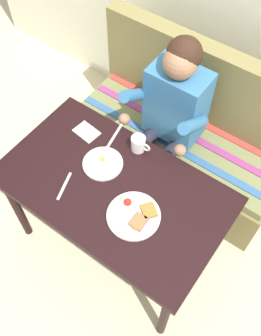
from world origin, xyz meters
TOP-DOWN VIEW (x-y plane):
  - ground_plane at (0.00, 0.00)m, footprint 8.00×8.00m
  - table at (0.00, 0.00)m, footprint 1.20×0.70m
  - couch at (0.00, 0.76)m, footprint 1.44×0.56m
  - person at (-0.04, 0.59)m, footprint 0.45×0.61m
  - plate_breakfast at (0.19, -0.08)m, footprint 0.27×0.27m
  - plate_eggs at (-0.13, 0.08)m, footprint 0.22×0.22m
  - coffee_mug at (-0.04, 0.27)m, footprint 0.12×0.08m
  - napkin at (-0.34, 0.20)m, footprint 0.15×0.11m
  - fork at (-0.21, -0.15)m, footprint 0.07×0.17m
  - knife at (-0.19, 0.26)m, footprint 0.05×0.20m

SIDE VIEW (x-z plane):
  - ground_plane at x=0.00m, z-range 0.00..0.00m
  - couch at x=0.00m, z-range -0.17..0.83m
  - table at x=0.00m, z-range 0.28..1.01m
  - fork at x=-0.21m, z-range 0.73..0.73m
  - knife at x=-0.19m, z-range 0.73..0.73m
  - napkin at x=-0.34m, z-range 0.73..0.74m
  - plate_eggs at x=-0.13m, z-range 0.72..0.76m
  - person at x=-0.04m, z-range 0.13..1.35m
  - plate_breakfast at x=0.19m, z-range 0.72..0.77m
  - coffee_mug at x=-0.04m, z-range 0.73..0.82m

